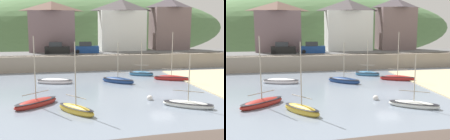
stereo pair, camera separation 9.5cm
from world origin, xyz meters
The scene contains 15 objects.
quay_seawall centered at (0.00, 17.50, 1.36)m, with size 48.00×9.40×2.40m.
hillside_backdrop centered at (-0.93, 55.20, 6.57)m, with size 80.00×44.00×18.77m.
waterfront_building_left centered at (-11.75, 25.20, 6.98)m, with size 8.29×5.52×9.03m.
waterfront_building_centre centered at (1.29, 25.20, 7.28)m, with size 8.75×5.60×9.61m.
waterfront_building_right centered at (10.97, 25.20, 7.48)m, with size 7.26×5.08×10.01m.
sailboat_white_hull centered at (-3.48, 6.22, 0.28)m, with size 4.21×3.87×5.19m.
sailboat_nearest_shore centered at (0.86, 10.53, 0.27)m, with size 3.74×2.72×5.17m.
motorboat_with_cabin centered at (3.71, 6.43, 0.30)m, with size 4.53×2.65×6.42m.
sailboat_tall_mast centered at (-9.32, -4.96, 0.30)m, with size 3.30×3.74×5.94m.
rowboat_small_beached centered at (-11.19, 7.26, 0.25)m, with size 4.76×2.57×0.80m.
sailboat_blue_trim centered at (-12.65, -2.35, 0.28)m, with size 4.16×3.79×6.32m.
fishing_boat_green centered at (0.35, -5.10, 0.24)m, with size 4.34×3.39×4.74m.
parked_car_near_slipway centered at (-10.93, 20.70, 3.20)m, with size 4.22×2.03×1.95m.
parked_car_by_wall centered at (-5.94, 20.70, 3.20)m, with size 4.20×1.97×1.95m.
mooring_buoy centered at (-2.15, -2.24, 0.16)m, with size 0.55×0.55×0.55m.
Camera 2 is at (-10.36, -26.35, 6.93)m, focal length 43.63 mm.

